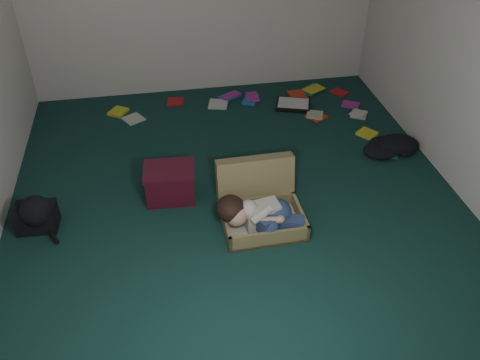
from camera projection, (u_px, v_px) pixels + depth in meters
name	position (u px, v px, depth m)	size (l,w,h in m)	color
floor	(237.00, 201.00, 4.56)	(4.50, 4.50, 0.00)	#133631
wall_front	(335.00, 304.00, 2.01)	(4.50, 4.50, 0.00)	white
suitcase	(260.00, 204.00, 4.29)	(0.68, 0.66, 0.49)	olive
person	(259.00, 214.00, 4.13)	(0.73, 0.34, 0.30)	beige
maroon_bin	(170.00, 183.00, 4.52)	(0.47, 0.38, 0.31)	#490E1E
backpack	(36.00, 216.00, 4.21)	(0.40, 0.32, 0.24)	black
clothing_pile	(391.00, 143.00, 5.19)	(0.44, 0.36, 0.14)	black
paper_tray	(293.00, 105.00, 5.92)	(0.46, 0.40, 0.05)	black
book_scatter	(275.00, 109.00, 5.88)	(2.98, 1.71, 0.02)	yellow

